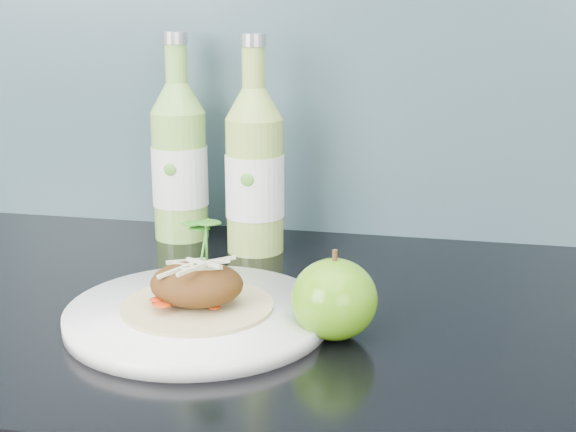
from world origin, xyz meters
name	(u,v)px	position (x,y,z in m)	size (l,w,h in m)	color
dinner_plate	(198,315)	(-0.02, 1.63, 0.91)	(0.28, 0.28, 0.02)	white
pork_taco	(197,281)	(-0.02, 1.63, 0.94)	(0.15, 0.15, 0.10)	tan
green_apple	(334,299)	(0.12, 1.62, 0.94)	(0.11, 0.11, 0.09)	#34880E
cider_bottle_left	(180,162)	(-0.14, 1.91, 1.00)	(0.09, 0.09, 0.27)	#88C150
cider_bottle_right	(255,171)	(-0.03, 1.88, 1.00)	(0.08, 0.08, 0.27)	#9BC251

